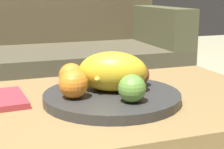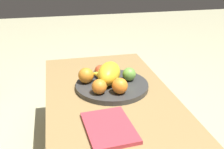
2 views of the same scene
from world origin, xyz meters
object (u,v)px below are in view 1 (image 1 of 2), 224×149
at_px(couch, 27,65).
at_px(fruit_bowl, 112,97).
at_px(orange_right, 74,84).
at_px(apple_left, 132,88).
at_px(banana_bunch, 110,79).
at_px(melon_large_front, 113,72).
at_px(orange_left, 111,68).
at_px(apple_front, 138,75).
at_px(orange_front, 71,76).
at_px(coffee_table, 91,117).

xyz_separation_m(couch, fruit_bowl, (0.10, -1.15, 0.13)).
relative_size(orange_right, apple_left, 1.08).
xyz_separation_m(orange_right, banana_bunch, (0.12, 0.06, -0.01)).
bearing_deg(banana_bunch, orange_right, -154.96).
relative_size(melon_large_front, orange_left, 2.35).
bearing_deg(apple_front, orange_right, -164.92).
xyz_separation_m(fruit_bowl, apple_front, (0.09, 0.04, 0.05)).
height_order(orange_right, apple_front, orange_right).
height_order(melon_large_front, banana_bunch, melon_large_front).
xyz_separation_m(orange_front, orange_left, (0.13, 0.04, 0.00)).
bearing_deg(couch, apple_front, -80.21).
bearing_deg(orange_left, apple_front, -57.96).
relative_size(orange_front, orange_left, 0.90).
relative_size(coffee_table, fruit_bowl, 2.87).
bearing_deg(orange_right, apple_left, -32.87).
bearing_deg(couch, orange_right, -90.62).
relative_size(orange_front, banana_bunch, 0.46).
relative_size(melon_large_front, orange_right, 2.47).
distance_m(coffee_table, orange_front, 0.13).
xyz_separation_m(melon_large_front, orange_right, (-0.12, -0.03, -0.02)).
height_order(couch, banana_bunch, couch).
distance_m(melon_large_front, apple_left, 0.11).
xyz_separation_m(fruit_bowl, banana_bunch, (0.01, 0.04, 0.04)).
height_order(orange_front, orange_left, orange_left).
height_order(couch, fruit_bowl, couch).
height_order(fruit_bowl, apple_front, apple_front).
bearing_deg(coffee_table, couch, 92.25).
relative_size(fruit_bowl, banana_bunch, 2.40).
height_order(fruit_bowl, orange_front, orange_front).
relative_size(couch, banana_bunch, 11.04).
xyz_separation_m(melon_large_front, apple_front, (0.09, 0.03, -0.02)).
bearing_deg(orange_right, apple_front, 15.08).
relative_size(melon_large_front, banana_bunch, 1.21).
height_order(couch, apple_front, couch).
relative_size(coffee_table, orange_front, 14.92).
height_order(fruit_bowl, melon_large_front, melon_large_front).
distance_m(melon_large_front, orange_front, 0.12).
bearing_deg(melon_large_front, fruit_bowl, -117.08).
xyz_separation_m(orange_front, apple_front, (0.19, -0.04, -0.00)).
bearing_deg(melon_large_front, apple_front, 17.66).
bearing_deg(apple_left, couch, 95.25).
relative_size(couch, orange_right, 22.56).
relative_size(orange_right, apple_front, 1.14).
bearing_deg(couch, apple_left, -84.75).
height_order(fruit_bowl, apple_left, apple_left).
distance_m(fruit_bowl, orange_front, 0.13).
xyz_separation_m(fruit_bowl, orange_right, (-0.11, -0.01, 0.05)).
relative_size(orange_right, banana_bunch, 0.49).
bearing_deg(apple_left, orange_front, 121.73).
distance_m(couch, orange_left, 1.04).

